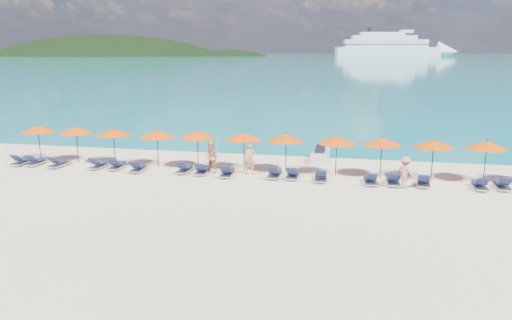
# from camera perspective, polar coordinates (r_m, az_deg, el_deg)

# --- Properties ---
(ground) EXTENTS (1400.00, 1400.00, 0.00)m
(ground) POSITION_cam_1_polar(r_m,az_deg,el_deg) (23.41, -1.53, -4.42)
(ground) COLOR beige
(sea) EXTENTS (1600.00, 1300.00, 0.01)m
(sea) POSITION_cam_1_polar(r_m,az_deg,el_deg) (681.83, 11.79, 11.60)
(sea) COLOR #1FA9B2
(sea) RESTS_ON ground
(headland_main) EXTENTS (374.00, 242.00, 126.50)m
(headland_main) POSITION_cam_1_polar(r_m,az_deg,el_deg) (640.92, -16.65, 7.91)
(headland_main) COLOR black
(headland_main) RESTS_ON ground
(headland_small) EXTENTS (162.00, 126.00, 85.50)m
(headland_small) POSITION_cam_1_polar(r_m,az_deg,el_deg) (603.59, -2.98, 8.44)
(headland_small) COLOR black
(headland_small) RESTS_ON ground
(cruise_ship) EXTENTS (135.89, 48.06, 37.40)m
(cruise_ship) POSITION_cam_1_polar(r_m,az_deg,el_deg) (583.55, 15.93, 12.26)
(cruise_ship) COLOR silver
(cruise_ship) RESTS_ON ground
(jetski) EXTENTS (1.03, 2.65, 0.94)m
(jetski) POSITION_cam_1_polar(r_m,az_deg,el_deg) (31.43, 7.36, 0.58)
(jetski) COLOR silver
(jetski) RESTS_ON ground
(beachgoer_a) EXTENTS (0.70, 0.50, 1.82)m
(beachgoer_a) POSITION_cam_1_polar(r_m,az_deg,el_deg) (27.66, -0.71, 0.17)
(beachgoer_a) COLOR tan
(beachgoer_a) RESTS_ON ground
(beachgoer_b) EXTENTS (1.02, 0.83, 1.83)m
(beachgoer_b) POSITION_cam_1_polar(r_m,az_deg,el_deg) (27.99, -5.12, 0.28)
(beachgoer_b) COLOR tan
(beachgoer_b) RESTS_ON ground
(beachgoer_c) EXTENTS (1.16, 0.96, 1.64)m
(beachgoer_c) POSITION_cam_1_polar(r_m,az_deg,el_deg) (25.96, 16.66, -1.38)
(beachgoer_c) COLOR tan
(beachgoer_c) RESTS_ON ground
(umbrella_0) EXTENTS (2.10, 2.10, 2.28)m
(umbrella_0) POSITION_cam_1_polar(r_m,az_deg,el_deg) (33.77, -23.64, 3.27)
(umbrella_0) COLOR black
(umbrella_0) RESTS_ON ground
(umbrella_1) EXTENTS (2.10, 2.10, 2.28)m
(umbrella_1) POSITION_cam_1_polar(r_m,az_deg,el_deg) (32.41, -19.87, 3.23)
(umbrella_1) COLOR black
(umbrella_1) RESTS_ON ground
(umbrella_2) EXTENTS (2.10, 2.10, 2.28)m
(umbrella_2) POSITION_cam_1_polar(r_m,az_deg,el_deg) (31.01, -15.99, 3.11)
(umbrella_2) COLOR black
(umbrella_2) RESTS_ON ground
(umbrella_3) EXTENTS (2.10, 2.10, 2.28)m
(umbrella_3) POSITION_cam_1_polar(r_m,az_deg,el_deg) (29.77, -11.23, 2.98)
(umbrella_3) COLOR black
(umbrella_3) RESTS_ON ground
(umbrella_4) EXTENTS (2.10, 2.10, 2.28)m
(umbrella_4) POSITION_cam_1_polar(r_m,az_deg,el_deg) (29.12, -6.70, 2.92)
(umbrella_4) COLOR black
(umbrella_4) RESTS_ON ground
(umbrella_5) EXTENTS (2.10, 2.10, 2.28)m
(umbrella_5) POSITION_cam_1_polar(r_m,az_deg,el_deg) (28.31, -1.38, 2.73)
(umbrella_5) COLOR black
(umbrella_5) RESTS_ON ground
(umbrella_6) EXTENTS (2.10, 2.10, 2.28)m
(umbrella_6) POSITION_cam_1_polar(r_m,az_deg,el_deg) (27.93, 3.46, 2.58)
(umbrella_6) COLOR black
(umbrella_6) RESTS_ON ground
(umbrella_7) EXTENTS (2.10, 2.10, 2.28)m
(umbrella_7) POSITION_cam_1_polar(r_m,az_deg,el_deg) (27.45, 9.20, 2.27)
(umbrella_7) COLOR black
(umbrella_7) RESTS_ON ground
(umbrella_8) EXTENTS (2.10, 2.10, 2.28)m
(umbrella_8) POSITION_cam_1_polar(r_m,az_deg,el_deg) (27.57, 14.20, 2.09)
(umbrella_8) COLOR black
(umbrella_8) RESTS_ON ground
(umbrella_9) EXTENTS (2.10, 2.10, 2.28)m
(umbrella_9) POSITION_cam_1_polar(r_m,az_deg,el_deg) (27.68, 19.65, 1.79)
(umbrella_9) COLOR black
(umbrella_9) RESTS_ON ground
(umbrella_10) EXTENTS (2.10, 2.10, 2.28)m
(umbrella_10) POSITION_cam_1_polar(r_m,az_deg,el_deg) (28.33, 24.89, 1.58)
(umbrella_10) COLOR black
(umbrella_10) RESTS_ON ground
(lounger_0) EXTENTS (0.75, 1.74, 0.66)m
(lounger_0) POSITION_cam_1_polar(r_m,az_deg,el_deg) (33.39, -25.23, -0.08)
(lounger_0) COLOR silver
(lounger_0) RESTS_ON ground
(lounger_1) EXTENTS (0.66, 1.71, 0.66)m
(lounger_1) POSITION_cam_1_polar(r_m,az_deg,el_deg) (32.88, -23.79, -0.13)
(lounger_1) COLOR silver
(lounger_1) RESTS_ON ground
(lounger_2) EXTENTS (0.69, 1.72, 0.66)m
(lounger_2) POSITION_cam_1_polar(r_m,az_deg,el_deg) (31.85, -21.62, -0.32)
(lounger_2) COLOR silver
(lounger_2) RESTS_ON ground
(lounger_3) EXTENTS (0.66, 1.71, 0.66)m
(lounger_3) POSITION_cam_1_polar(r_m,az_deg,el_deg) (30.69, -17.48, -0.47)
(lounger_3) COLOR silver
(lounger_3) RESTS_ON ground
(lounger_4) EXTENTS (0.75, 1.74, 0.66)m
(lounger_4) POSITION_cam_1_polar(r_m,az_deg,el_deg) (30.18, -15.58, -0.56)
(lounger_4) COLOR silver
(lounger_4) RESTS_ON ground
(lounger_5) EXTENTS (0.76, 1.74, 0.66)m
(lounger_5) POSITION_cam_1_polar(r_m,az_deg,el_deg) (29.26, -13.29, -0.84)
(lounger_5) COLOR silver
(lounger_5) RESTS_ON ground
(lounger_6) EXTENTS (0.68, 1.72, 0.66)m
(lounger_6) POSITION_cam_1_polar(r_m,az_deg,el_deg) (28.52, -8.14, -0.97)
(lounger_6) COLOR silver
(lounger_6) RESTS_ON ground
(lounger_7) EXTENTS (0.75, 1.74, 0.66)m
(lounger_7) POSITION_cam_1_polar(r_m,az_deg,el_deg) (28.10, -6.17, -1.12)
(lounger_7) COLOR silver
(lounger_7) RESTS_ON ground
(lounger_8) EXTENTS (0.72, 1.73, 0.66)m
(lounger_8) POSITION_cam_1_polar(r_m,az_deg,el_deg) (27.44, -3.31, -1.40)
(lounger_8) COLOR silver
(lounger_8) RESTS_ON ground
(lounger_9) EXTENTS (0.65, 1.71, 0.66)m
(lounger_9) POSITION_cam_1_polar(r_m,az_deg,el_deg) (27.15, 2.14, -1.54)
(lounger_9) COLOR silver
(lounger_9) RESTS_ON ground
(lounger_10) EXTENTS (0.64, 1.71, 0.66)m
(lounger_10) POSITION_cam_1_polar(r_m,az_deg,el_deg) (27.04, 4.24, -1.62)
(lounger_10) COLOR silver
(lounger_10) RESTS_ON ground
(lounger_11) EXTENTS (0.74, 1.74, 0.66)m
(lounger_11) POSITION_cam_1_polar(r_m,az_deg,el_deg) (26.67, 7.42, -1.89)
(lounger_11) COLOR silver
(lounger_11) RESTS_ON ground
(lounger_12) EXTENTS (0.76, 1.75, 0.66)m
(lounger_12) POSITION_cam_1_polar(r_m,az_deg,el_deg) (26.51, 12.95, -2.19)
(lounger_12) COLOR silver
(lounger_12) RESTS_ON ground
(lounger_13) EXTENTS (0.70, 1.73, 0.66)m
(lounger_13) POSITION_cam_1_polar(r_m,az_deg,el_deg) (26.67, 15.40, -2.24)
(lounger_13) COLOR silver
(lounger_13) RESTS_ON ground
(lounger_14) EXTENTS (0.78, 1.75, 0.66)m
(lounger_14) POSITION_cam_1_polar(r_m,az_deg,el_deg) (26.87, 18.61, -2.34)
(lounger_14) COLOR silver
(lounger_14) RESTS_ON ground
(lounger_15) EXTENTS (0.63, 1.70, 0.66)m
(lounger_15) POSITION_cam_1_polar(r_m,az_deg,el_deg) (27.30, 24.20, -2.57)
(lounger_15) COLOR silver
(lounger_15) RESTS_ON ground
(lounger_16) EXTENTS (0.62, 1.70, 0.66)m
(lounger_16) POSITION_cam_1_polar(r_m,az_deg,el_deg) (27.77, 26.31, -2.52)
(lounger_16) COLOR silver
(lounger_16) RESTS_ON ground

